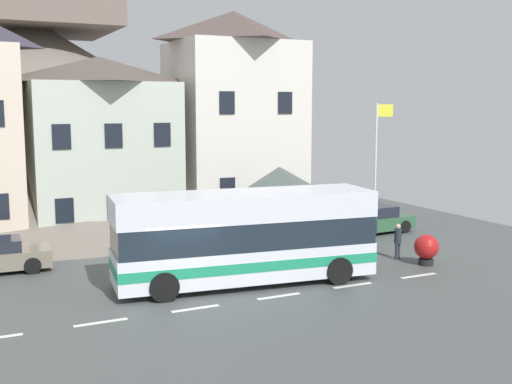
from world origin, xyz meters
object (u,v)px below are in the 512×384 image
Objects in this scene: parked_car_01 at (292,226)px; harbour_buoy at (426,248)px; bus_shelter at (279,183)px; public_bench at (254,231)px; parked_car_03 at (373,220)px; hilltop_castle at (29,100)px; townhouse_02 at (234,119)px; transit_bus at (245,238)px; flagpole at (377,162)px; townhouse_01 at (101,147)px; pedestrian_00 at (398,239)px; pedestrian_01 at (374,233)px.

harbour_buoy is (2.65, -6.46, -0.01)m from parked_car_01.
bus_shelter is 2.30× the size of public_bench.
parked_car_03 is 2.50× the size of public_bench.
public_bench is (7.66, -20.96, -6.33)m from hilltop_castle.
harbour_buoy is at bearing -47.65° from bus_shelter.
harbour_buoy is at bearing -64.78° from parked_car_01.
harbour_buoy is (4.25, -7.25, 0.22)m from public_bench.
parked_car_03 is at bearing -8.37° from public_bench.
harbour_buoy is at bearing -74.60° from townhouse_02.
transit_bus is at bearing -118.28° from public_bench.
transit_bus is 1.48× the size of flagpole.
townhouse_01 reaches higher than parked_car_03.
transit_bus reaches higher than public_bench.
harbour_buoy is at bearing -67.12° from hilltop_castle.
pedestrian_00 is at bearing -118.62° from parked_car_03.
hilltop_castle reaches higher than pedestrian_00.
transit_bus is at bearing -131.52° from bus_shelter.
townhouse_02 is 7.00m from public_bench.
parked_car_03 is (5.23, -5.49, -5.00)m from townhouse_02.
parked_car_01 is 2.76× the size of pedestrian_01.
pedestrian_00 is 1.35m from harbour_buoy.
transit_bus is 6.12× the size of pedestrian_01.
pedestrian_01 reaches higher than public_bench.
pedestrian_00 is (11.46, -26.95, -5.95)m from hilltop_castle.
transit_bus is 2.55× the size of bus_shelter.
pedestrian_01 is at bearing -55.34° from parked_car_01.
hilltop_castle is (-8.65, 16.38, 1.13)m from townhouse_02.
townhouse_02 is at bearing 116.74° from flagpole.
townhouse_01 is at bearing 153.41° from parked_car_03.
hilltop_castle is 27.00× the size of pedestrian_01.
transit_bus is 2.35× the size of parked_car_03.
townhouse_01 is 9.44m from bus_shelter.
parked_car_03 is at bearing 54.54° from pedestrian_01.
pedestrian_01 reaches higher than pedestrian_00.
parked_car_01 reaches higher than public_bench.
bus_shelter is 0.58× the size of flagpole.
public_bench is (-1.60, 0.79, -0.23)m from parked_car_01.
flagpole is at bearing 51.16° from pedestrian_01.
parked_car_01 is at bearing -66.94° from hilltop_castle.
harbour_buoy is at bearing -97.78° from flagpole.
bus_shelter is at bearing 132.35° from harbour_buoy.
townhouse_01 reaches higher than pedestrian_00.
pedestrian_00 is (2.81, -10.57, -4.81)m from townhouse_02.
public_bench is at bearing -69.93° from hilltop_castle.
hilltop_castle is 28.30× the size of pedestrian_00.
parked_car_01 is 1.06× the size of parked_car_03.
parked_car_03 is (6.24, 1.65, -2.40)m from bus_shelter.
parked_car_01 is 4.61m from parked_car_03.
townhouse_02 is at bearing 74.74° from transit_bus.
transit_bus is at bearing -112.04° from townhouse_02.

